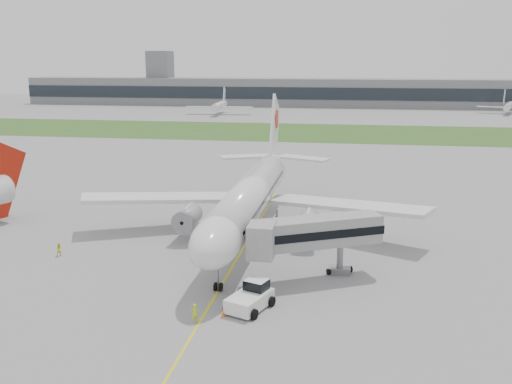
% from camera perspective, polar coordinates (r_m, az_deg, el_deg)
% --- Properties ---
extents(ground, '(600.00, 600.00, 0.00)m').
position_cam_1_polar(ground, '(74.00, -1.12, -5.38)').
color(ground, gray).
rests_on(ground, ground).
extents(apron_markings, '(70.00, 70.00, 0.04)m').
position_cam_1_polar(apron_markings, '(69.37, -1.89, -6.67)').
color(apron_markings, yellow).
rests_on(apron_markings, ground).
extents(grass_strip, '(600.00, 50.00, 0.02)m').
position_cam_1_polar(grass_strip, '(190.86, 5.59, 5.98)').
color(grass_strip, '#305A21').
rests_on(grass_strip, ground).
extents(terminal_building, '(320.00, 22.30, 14.00)m').
position_cam_1_polar(terminal_building, '(299.57, 7.15, 9.85)').
color(terminal_building, slate).
rests_on(terminal_building, ground).
extents(control_tower, '(12.00, 12.00, 56.00)m').
position_cam_1_polar(control_tower, '(318.99, -9.43, 8.70)').
color(control_tower, slate).
rests_on(control_tower, ground).
extents(airliner, '(48.13, 53.95, 17.88)m').
position_cam_1_polar(airliner, '(77.06, -0.47, -0.25)').
color(airliner, silver).
rests_on(airliner, ground).
extents(pushback_tug, '(4.73, 5.69, 2.57)m').
position_cam_1_polar(pushback_tug, '(55.84, -0.46, -10.40)').
color(pushback_tug, white).
rests_on(pushback_tug, ground).
extents(jet_bridge, '(14.42, 10.48, 7.09)m').
position_cam_1_polar(jet_bridge, '(61.53, 5.39, -4.17)').
color(jet_bridge, gray).
rests_on(jet_bridge, ground).
extents(safety_cone_left, '(0.36, 0.36, 0.49)m').
position_cam_1_polar(safety_cone_left, '(54.93, -6.19, -11.96)').
color(safety_cone_left, '#FC640D').
rests_on(safety_cone_left, ground).
extents(safety_cone_right, '(0.41, 0.41, 0.56)m').
position_cam_1_polar(safety_cone_right, '(54.54, -3.31, -12.06)').
color(safety_cone_right, '#FC640D').
rests_on(safety_cone_right, ground).
extents(ground_crew_near, '(0.79, 0.77, 1.83)m').
position_cam_1_polar(ground_crew_near, '(53.38, -6.17, -11.95)').
color(ground_crew_near, '#C1E125').
rests_on(ground_crew_near, ground).
extents(ground_crew_far, '(1.05, 1.04, 1.72)m').
position_cam_1_polar(ground_crew_far, '(73.92, -19.05, -5.44)').
color(ground_crew_far, yellow).
rests_on(ground_crew_far, ground).
extents(distant_aircraft_left, '(30.93, 27.72, 11.20)m').
position_cam_1_polar(distant_aircraft_left, '(253.16, -3.69, 7.75)').
color(distant_aircraft_left, silver).
rests_on(distant_aircraft_left, ground).
extents(distant_aircraft_right, '(32.01, 30.02, 10.02)m').
position_cam_1_polar(distant_aircraft_right, '(277.54, 23.88, 7.14)').
color(distant_aircraft_right, silver).
rests_on(distant_aircraft_right, ground).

